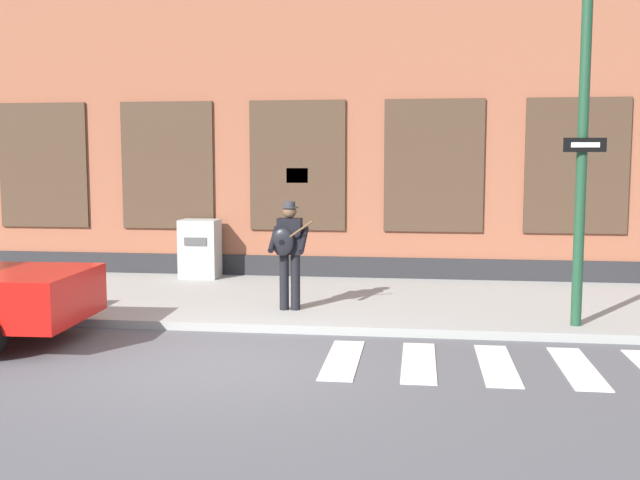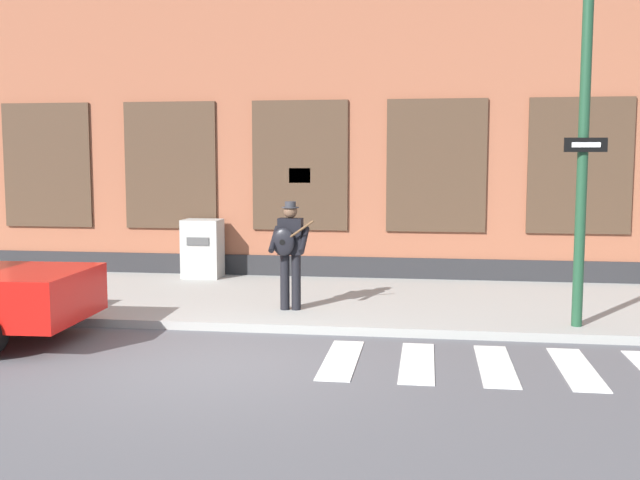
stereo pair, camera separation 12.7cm
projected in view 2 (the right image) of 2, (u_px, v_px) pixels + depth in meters
ground_plane at (215, 364)px, 9.30m from camera, size 160.00×160.00×0.00m
sidewalk at (279, 299)px, 13.20m from camera, size 28.00×4.56×0.13m
building_backdrop at (315, 63)px, 16.91m from camera, size 28.00×4.06×9.42m
crosswalk at (536, 367)px, 9.13m from camera, size 5.20×1.90×0.01m
busker at (289, 248)px, 11.86m from camera, size 0.70×0.52×1.74m
traffic_light at (619, 68)px, 9.20m from camera, size 0.80×3.27×5.04m
utility_box at (203, 248)px, 15.21m from camera, size 0.76×0.62×1.18m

